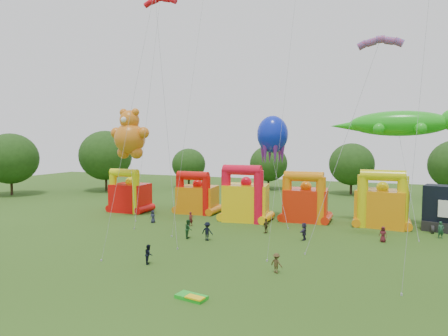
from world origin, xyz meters
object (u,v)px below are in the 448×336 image
at_px(bouncy_castle_0, 129,195).
at_px(bouncy_castle_2, 245,199).
at_px(octopus_kite, 277,171).
at_px(spectator_4, 266,226).
at_px(gecko_kite, 404,155).
at_px(teddy_bear_kite, 131,155).
at_px(spectator_0, 153,217).

distance_m(bouncy_castle_0, bouncy_castle_2, 17.38).
relative_size(bouncy_castle_2, octopus_kite, 0.53).
bearing_deg(bouncy_castle_2, spectator_4, -52.98).
bearing_deg(gecko_kite, bouncy_castle_2, -174.84).
relative_size(gecko_kite, octopus_kite, 1.08).
bearing_deg(teddy_bear_kite, bouncy_castle_2, 14.04).
bearing_deg(bouncy_castle_0, teddy_bear_kite, -51.40).
bearing_deg(teddy_bear_kite, bouncy_castle_0, 128.60).
height_order(gecko_kite, spectator_4, gecko_kite).
relative_size(spectator_0, spectator_4, 0.94).
xyz_separation_m(bouncy_castle_2, spectator_0, (-10.13, -5.55, -1.93)).
relative_size(gecko_kite, spectator_4, 8.86).
xyz_separation_m(bouncy_castle_0, teddy_bear_kite, (2.86, -3.59, 5.82)).
distance_m(teddy_bear_kite, octopus_kite, 18.99).
bearing_deg(teddy_bear_kite, octopus_kite, 13.23).
bearing_deg(bouncy_castle_0, octopus_kite, 1.99).
height_order(teddy_bear_kite, octopus_kite, teddy_bear_kite).
height_order(octopus_kite, spectator_4, octopus_kite).
xyz_separation_m(bouncy_castle_2, teddy_bear_kite, (-14.52, -3.63, 5.48)).
distance_m(bouncy_castle_2, spectator_0, 11.71).
distance_m(octopus_kite, spectator_4, 8.52).
xyz_separation_m(bouncy_castle_0, octopus_kite, (21.27, 0.74, 4.02)).
distance_m(bouncy_castle_0, spectator_4, 22.50).
bearing_deg(bouncy_castle_2, gecko_kite, 5.16).
bearing_deg(gecko_kite, bouncy_castle_0, -177.29).
relative_size(octopus_kite, spectator_0, 8.72).
xyz_separation_m(gecko_kite, spectator_0, (-28.31, -7.19, -7.75)).
bearing_deg(spectator_0, octopus_kite, 25.83).
bearing_deg(spectator_4, bouncy_castle_2, -111.41).
bearing_deg(bouncy_castle_2, bouncy_castle_0, -179.86).
height_order(gecko_kite, octopus_kite, gecko_kite).
distance_m(bouncy_castle_0, octopus_kite, 21.66).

